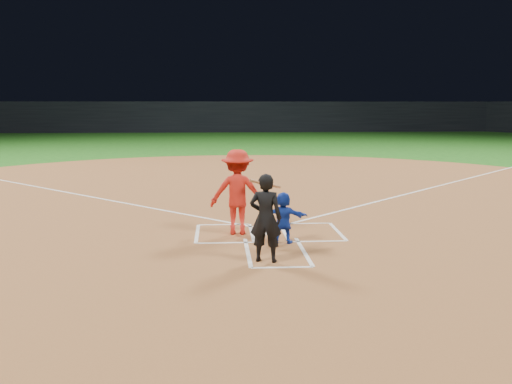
{
  "coord_description": "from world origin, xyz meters",
  "views": [
    {
      "loc": [
        -1.13,
        -12.49,
        2.86
      ],
      "look_at": [
        -0.3,
        -0.4,
        1.0
      ],
      "focal_mm": 40.0,
      "sensor_mm": 36.0,
      "label": 1
    }
  ],
  "objects": [
    {
      "name": "catcher",
      "position": [
        0.22,
        -0.98,
        0.55
      ],
      "size": [
        1.04,
        0.54,
        1.08
      ],
      "primitive_type": "imported",
      "rotation": [
        0.0,
        0.0,
        2.91
      ],
      "color": "#1636B3",
      "rests_on": "home_plate_dirt"
    },
    {
      "name": "batter_at_plate",
      "position": [
        -0.68,
        -0.07,
        0.95
      ],
      "size": [
        1.6,
        0.8,
        1.88
      ],
      "color": "red",
      "rests_on": "home_plate_dirt"
    },
    {
      "name": "umpire",
      "position": [
        -0.26,
        -2.37,
        0.83
      ],
      "size": [
        0.68,
        0.53,
        1.63
      ],
      "primitive_type": "imported",
      "rotation": [
        0.0,
        0.0,
        2.87
      ],
      "color": "black",
      "rests_on": "home_plate_dirt"
    },
    {
      "name": "ground",
      "position": [
        0.0,
        0.0,
        0.0
      ],
      "size": [
        120.0,
        120.0,
        0.0
      ],
      "primitive_type": "plane",
      "color": "#1A5715",
      "rests_on": "ground"
    },
    {
      "name": "home_plate_dirt",
      "position": [
        0.0,
        6.0,
        0.01
      ],
      "size": [
        28.0,
        28.0,
        0.01
      ],
      "primitive_type": "cylinder",
      "color": "brown",
      "rests_on": "ground"
    },
    {
      "name": "chalk_markings",
      "position": [
        0.0,
        5.29,
        0.01
      ],
      "size": [
        28.35,
        17.32,
        0.01
      ],
      "color": "white",
      "rests_on": "home_plate_dirt"
    },
    {
      "name": "home_plate",
      "position": [
        0.0,
        0.0,
        0.02
      ],
      "size": [
        0.6,
        0.6,
        0.02
      ],
      "primitive_type": "cylinder",
      "rotation": [
        0.0,
        0.0,
        3.14
      ],
      "color": "white",
      "rests_on": "home_plate_dirt"
    },
    {
      "name": "stadium_wall_far",
      "position": [
        0.0,
        48.0,
        1.6
      ],
      "size": [
        80.0,
        1.2,
        3.2
      ],
      "primitive_type": "cube",
      "color": "black",
      "rests_on": "ground"
    }
  ]
}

